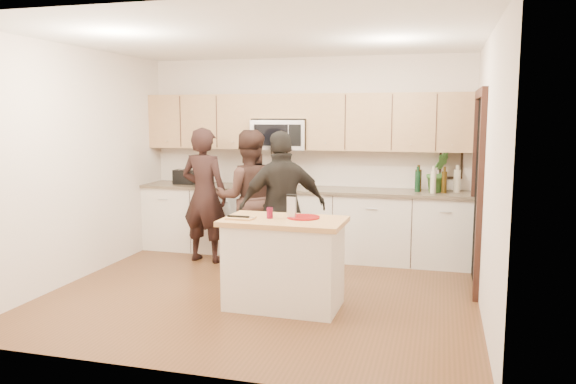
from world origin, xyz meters
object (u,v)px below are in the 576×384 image
(toaster, at_px, (186,177))
(woman_left, at_px, (204,195))
(woman_right, at_px, (283,208))
(island, at_px, (284,263))
(woman_center, at_px, (248,198))

(toaster, xyz_separation_m, woman_left, (0.54, -0.60, -0.16))
(toaster, relative_size, woman_right, 0.18)
(island, height_order, woman_left, woman_left)
(woman_center, xyz_separation_m, woman_right, (0.65, -0.68, 0.01))
(woman_left, bearing_deg, island, 142.00)
(woman_center, bearing_deg, toaster, -48.38)
(toaster, distance_m, woman_right, 2.22)
(toaster, bearing_deg, woman_right, -35.41)
(island, bearing_deg, woman_center, 122.61)
(island, relative_size, toaster, 3.82)
(toaster, height_order, woman_center, woman_center)
(toaster, bearing_deg, woman_center, -27.61)
(woman_right, bearing_deg, woman_center, -78.02)
(woman_left, relative_size, woman_right, 1.01)
(woman_center, bearing_deg, island, 100.56)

